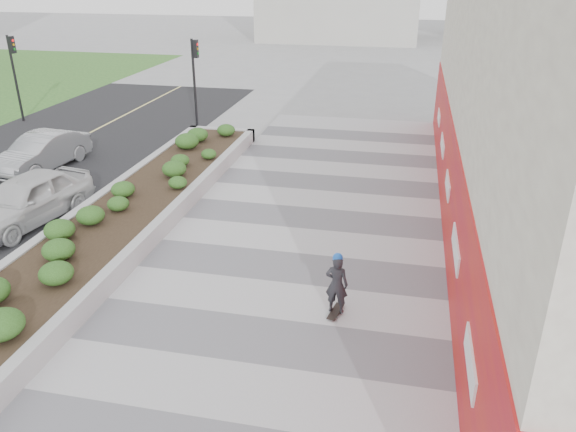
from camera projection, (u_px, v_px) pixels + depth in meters
name	position (u px, v px, depth m)	size (l,w,h in m)	color
ground	(237.00, 398.00, 10.32)	(160.00, 160.00, 0.00)	gray
walkway	(275.00, 309.00, 12.99)	(8.00, 36.00, 0.01)	#A8A8AD
building	(571.00, 97.00, 15.37)	(6.04, 24.08, 8.00)	#B8AC9D
planter	(132.00, 206.00, 17.44)	(3.00, 18.00, 0.90)	#9E9EA0
traffic_signal_near	(195.00, 71.00, 26.18)	(0.33, 0.28, 4.20)	black
traffic_signal_far	(14.00, 66.00, 27.49)	(0.33, 0.28, 4.20)	black
manhole_cover	(296.00, 311.00, 12.90)	(0.44, 0.44, 0.01)	#595654
skateboarder	(337.00, 284.00, 12.50)	(0.55, 0.75, 1.56)	beige
car_white	(27.00, 199.00, 17.09)	(1.79, 4.44, 1.51)	silver
car_silver	(42.00, 152.00, 21.58)	(1.46, 4.19, 1.38)	#9EA0A5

